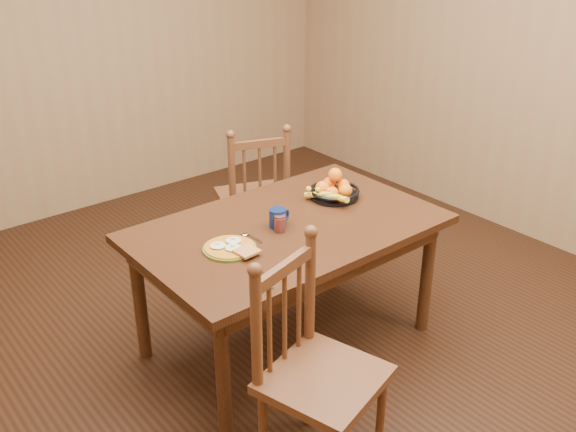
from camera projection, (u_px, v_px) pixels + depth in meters
room at (288, 114)px, 3.12m from camera, size 4.52×5.02×2.72m
dining_table at (288, 239)px, 3.42m from camera, size 1.60×1.00×0.75m
chair_far at (254, 197)px, 4.37m from camera, size 0.57×0.56×0.99m
chair_near at (315, 371)px, 2.69m from camera, size 0.57×0.56×1.03m
breakfast_plate at (230, 248)px, 3.13m from camera, size 0.26×0.29×0.04m
fork at (264, 277)px, 2.89m from camera, size 0.06×0.18×0.00m
spoon at (248, 236)px, 3.26m from camera, size 0.04×0.16×0.01m
coffee_mug at (278, 218)px, 3.34m from camera, size 0.13×0.09×0.10m
juice_glass at (280, 224)px, 3.30m from camera, size 0.06×0.06×0.09m
fruit_bowl at (334, 190)px, 3.68m from camera, size 0.32×0.32×0.17m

